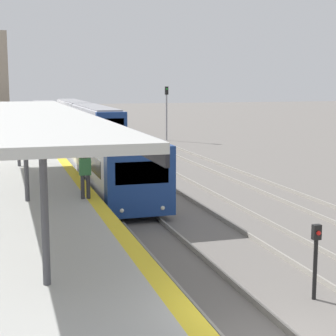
{
  "coord_description": "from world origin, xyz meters",
  "views": [
    {
      "loc": [
        -4.76,
        -8.75,
        5.15
      ],
      "look_at": [
        1.85,
        13.47,
        1.55
      ],
      "focal_mm": 60.0,
      "sensor_mm": 36.0,
      "label": 1
    }
  ],
  "objects_px": {
    "train_far": "(83,115)",
    "signal_post_near": "(316,253)",
    "person_on_platform": "(85,172)",
    "train_near": "(66,127)",
    "signal_mast_far": "(167,106)"
  },
  "relations": [
    {
      "from": "train_far",
      "to": "signal_post_near",
      "type": "bearing_deg",
      "value": -91.74
    },
    {
      "from": "train_near",
      "to": "signal_mast_far",
      "type": "xyz_separation_m",
      "value": [
        9.15,
        3.62,
        1.33
      ]
    },
    {
      "from": "train_near",
      "to": "train_far",
      "type": "xyz_separation_m",
      "value": [
        3.71,
        16.67,
        -0.06
      ]
    },
    {
      "from": "person_on_platform",
      "to": "signal_mast_far",
      "type": "bearing_deg",
      "value": 68.02
    },
    {
      "from": "train_near",
      "to": "signal_post_near",
      "type": "relative_size",
      "value": 26.54
    },
    {
      "from": "train_near",
      "to": "person_on_platform",
      "type": "bearing_deg",
      "value": -94.75
    },
    {
      "from": "person_on_platform",
      "to": "signal_mast_far",
      "type": "relative_size",
      "value": 0.35
    },
    {
      "from": "signal_mast_far",
      "to": "train_near",
      "type": "bearing_deg",
      "value": -158.4
    },
    {
      "from": "person_on_platform",
      "to": "train_near",
      "type": "distance_m",
      "value": 24.06
    },
    {
      "from": "train_far",
      "to": "signal_post_near",
      "type": "height_order",
      "value": "train_far"
    },
    {
      "from": "person_on_platform",
      "to": "train_far",
      "type": "relative_size",
      "value": 0.05
    },
    {
      "from": "signal_post_near",
      "to": "train_far",
      "type": "bearing_deg",
      "value": 88.26
    },
    {
      "from": "signal_mast_far",
      "to": "person_on_platform",
      "type": "bearing_deg",
      "value": -111.98
    },
    {
      "from": "person_on_platform",
      "to": "train_far",
      "type": "height_order",
      "value": "train_far"
    },
    {
      "from": "train_far",
      "to": "signal_mast_far",
      "type": "bearing_deg",
      "value": -67.38
    }
  ]
}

